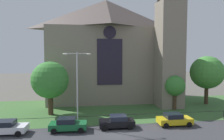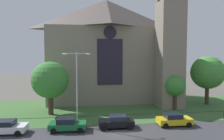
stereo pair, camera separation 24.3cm
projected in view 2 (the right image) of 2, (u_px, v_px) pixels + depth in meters
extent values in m
plane|color=#56544C|center=(110.00, 109.00, 32.46)|extent=(160.00, 160.00, 0.00)
cube|color=#38383D|center=(123.00, 138.00, 20.57)|extent=(120.00, 8.00, 0.01)
cube|color=#3D6633|center=(111.00, 112.00, 30.48)|extent=(120.00, 20.00, 0.01)
cube|color=gray|center=(107.00, 65.00, 40.03)|extent=(22.00, 12.00, 14.00)
pyramid|color=#594C47|center=(107.00, 15.00, 39.40)|extent=(22.00, 12.00, 6.00)
cube|color=black|center=(110.00, 62.00, 33.99)|extent=(4.40, 0.16, 8.00)
cylinder|color=black|center=(110.00, 32.00, 33.68)|extent=(2.20, 0.15, 2.20)
cube|color=gray|center=(170.00, 54.00, 33.23)|extent=(4.00, 4.00, 18.00)
cylinder|color=black|center=(119.00, 115.00, 24.99)|extent=(29.31, 0.05, 0.05)
cylinder|color=black|center=(60.00, 122.00, 24.11)|extent=(0.06, 0.07, 1.10)
cylinder|color=black|center=(119.00, 119.00, 25.03)|extent=(0.06, 0.07, 1.10)
cylinder|color=black|center=(173.00, 117.00, 25.94)|extent=(0.06, 0.07, 1.10)
cylinder|color=black|center=(224.00, 115.00, 26.86)|extent=(0.07, 0.07, 1.10)
cylinder|color=#423021|center=(207.00, 94.00, 35.45)|extent=(0.67, 0.67, 3.58)
sphere|color=#428C38|center=(208.00, 72.00, 35.20)|extent=(5.89, 5.89, 5.89)
cylinder|color=#423021|center=(175.00, 101.00, 31.71)|extent=(0.63, 0.63, 2.69)
sphere|color=#387F33|center=(175.00, 86.00, 31.54)|extent=(3.30, 3.30, 3.30)
cylinder|color=#423021|center=(51.00, 104.00, 29.08)|extent=(0.76, 0.76, 3.13)
sphere|color=#387F33|center=(50.00, 80.00, 28.85)|extent=(5.43, 5.43, 5.43)
cylinder|color=#B2B2B7|center=(77.00, 89.00, 24.03)|extent=(0.16, 0.16, 9.13)
cylinder|color=#B2B2B7|center=(71.00, 54.00, 23.67)|extent=(1.40, 0.10, 0.10)
cylinder|color=#B2B2B7|center=(82.00, 54.00, 23.84)|extent=(1.40, 0.10, 0.10)
ellipsoid|color=white|center=(65.00, 54.00, 23.58)|extent=(0.57, 0.26, 0.20)
ellipsoid|color=white|center=(88.00, 54.00, 23.93)|extent=(0.57, 0.26, 0.20)
cube|color=silver|center=(7.00, 128.00, 21.69)|extent=(4.28, 1.98, 0.70)
cube|color=black|center=(5.00, 123.00, 21.63)|extent=(2.07, 1.69, 0.55)
cylinder|color=black|center=(24.00, 128.00, 22.72)|extent=(0.65, 0.25, 0.64)
cylinder|color=black|center=(18.00, 133.00, 20.93)|extent=(0.65, 0.25, 0.64)
cube|color=#196033|center=(68.00, 125.00, 22.59)|extent=(4.28, 1.99, 0.70)
cube|color=black|center=(66.00, 120.00, 22.53)|extent=(2.07, 1.69, 0.55)
cylinder|color=black|center=(81.00, 125.00, 23.62)|extent=(0.65, 0.25, 0.64)
cylinder|color=black|center=(80.00, 130.00, 21.83)|extent=(0.65, 0.25, 0.64)
cylinder|color=black|center=(57.00, 126.00, 23.38)|extent=(0.65, 0.25, 0.64)
cylinder|color=black|center=(53.00, 131.00, 21.59)|extent=(0.65, 0.25, 0.64)
cube|color=black|center=(116.00, 123.00, 23.51)|extent=(4.21, 1.82, 0.70)
cube|color=black|center=(118.00, 118.00, 23.50)|extent=(2.01, 1.61, 0.55)
cylinder|color=black|center=(105.00, 128.00, 22.46)|extent=(0.64, 0.22, 0.64)
cylinder|color=black|center=(103.00, 123.00, 24.25)|extent=(0.64, 0.22, 0.64)
cylinder|color=black|center=(130.00, 127.00, 22.81)|extent=(0.64, 0.22, 0.64)
cylinder|color=black|center=(127.00, 122.00, 24.60)|extent=(0.64, 0.22, 0.64)
cube|color=gold|center=(174.00, 121.00, 24.34)|extent=(4.21, 1.83, 0.70)
cube|color=black|center=(173.00, 116.00, 24.28)|extent=(2.01, 1.61, 0.55)
cylinder|color=black|center=(182.00, 120.00, 25.43)|extent=(0.64, 0.22, 0.64)
cylinder|color=black|center=(189.00, 125.00, 23.64)|extent=(0.64, 0.22, 0.64)
cylinder|color=black|center=(160.00, 121.00, 25.08)|extent=(0.64, 0.22, 0.64)
cylinder|color=black|center=(166.00, 126.00, 23.29)|extent=(0.64, 0.22, 0.64)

